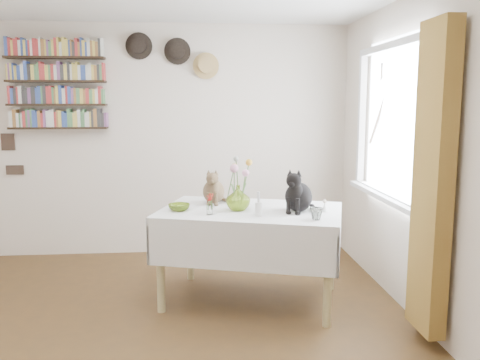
{
  "coord_description": "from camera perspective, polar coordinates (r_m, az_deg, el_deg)",
  "views": [
    {
      "loc": [
        0.32,
        -3.34,
        1.66
      ],
      "look_at": [
        0.68,
        0.66,
        1.05
      ],
      "focal_mm": 38.0,
      "sensor_mm": 36.0,
      "label": 1
    }
  ],
  "objects": [
    {
      "name": "room",
      "position": [
        3.38,
        -10.49,
        1.52
      ],
      "size": [
        4.08,
        4.58,
        2.58
      ],
      "color": "brown",
      "rests_on": "ground"
    },
    {
      "name": "dining_table",
      "position": [
        4.26,
        1.23,
        -5.86
      ],
      "size": [
        1.68,
        1.33,
        0.79
      ],
      "color": "white",
      "rests_on": "room"
    },
    {
      "name": "tabby_cat",
      "position": [
        4.46,
        -2.99,
        -0.59
      ],
      "size": [
        0.24,
        0.29,
        0.31
      ],
      "primitive_type": null,
      "rotation": [
        0.0,
        0.0,
        -0.13
      ],
      "color": "brown",
      "rests_on": "dining_table"
    },
    {
      "name": "berry_jar",
      "position": [
        4.01,
        -3.44,
        -2.66
      ],
      "size": [
        0.05,
        0.05,
        0.2
      ],
      "color": "white",
      "rests_on": "dining_table"
    },
    {
      "name": "wall_hats",
      "position": [
        5.55,
        -7.4,
        13.83
      ],
      "size": [
        0.98,
        0.09,
        0.48
      ],
      "color": "black",
      "rests_on": "room"
    },
    {
      "name": "wall_art_plaques",
      "position": [
        5.92,
        -24.33,
        2.71
      ],
      "size": [
        0.21,
        0.02,
        0.44
      ],
      "color": "#38281E",
      "rests_on": "room"
    },
    {
      "name": "candlestick",
      "position": [
        3.97,
        2.08,
        -3.13
      ],
      "size": [
        0.05,
        0.05,
        0.19
      ],
      "color": "white",
      "rests_on": "dining_table"
    },
    {
      "name": "flower_bouquet",
      "position": [
        4.13,
        -0.23,
        1.27
      ],
      "size": [
        0.17,
        0.12,
        0.39
      ],
      "color": "#4C7233",
      "rests_on": "flower_vase"
    },
    {
      "name": "black_cat",
      "position": [
        4.15,
        6.61,
        -1.01
      ],
      "size": [
        0.36,
        0.39,
        0.36
      ],
      "primitive_type": null,
      "rotation": [
        0.0,
        0.0,
        -0.51
      ],
      "color": "black",
      "rests_on": "dining_table"
    },
    {
      "name": "green_bowl",
      "position": [
        4.18,
        -6.85,
        -3.07
      ],
      "size": [
        0.23,
        0.23,
        0.06
      ],
      "primitive_type": "imported",
      "rotation": [
        0.0,
        0.0,
        -0.39
      ],
      "color": "#B5D24F",
      "rests_on": "dining_table"
    },
    {
      "name": "bookshelf_unit",
      "position": [
        5.68,
        -19.9,
        9.99
      ],
      "size": [
        1.0,
        0.16,
        0.91
      ],
      "color": "black",
      "rests_on": "room"
    },
    {
      "name": "window",
      "position": [
        4.46,
        16.61,
        4.9
      ],
      "size": [
        0.12,
        1.52,
        1.32
      ],
      "color": "white",
      "rests_on": "room"
    },
    {
      "name": "drinking_glass",
      "position": [
        3.88,
        8.56,
        -3.76
      ],
      "size": [
        0.13,
        0.13,
        0.09
      ],
      "primitive_type": "imported",
      "rotation": [
        0.0,
        0.0,
        -0.48
      ],
      "color": "white",
      "rests_on": "dining_table"
    },
    {
      "name": "porcelain_figurine",
      "position": [
        4.17,
        9.47,
        -2.95
      ],
      "size": [
        0.05,
        0.05,
        0.1
      ],
      "color": "white",
      "rests_on": "dining_table"
    },
    {
      "name": "curtain",
      "position": [
        3.62,
        20.83,
        -0.03
      ],
      "size": [
        0.12,
        0.38,
        2.1
      ],
      "primitive_type": "cube",
      "color": "brown",
      "rests_on": "room"
    },
    {
      "name": "flower_vase",
      "position": [
        4.16,
        -0.22,
        -2.01
      ],
      "size": [
        0.28,
        0.28,
        0.21
      ],
      "primitive_type": "imported",
      "rotation": [
        0.0,
        0.0,
        -0.67
      ],
      "color": "#B5D24F",
      "rests_on": "dining_table"
    }
  ]
}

